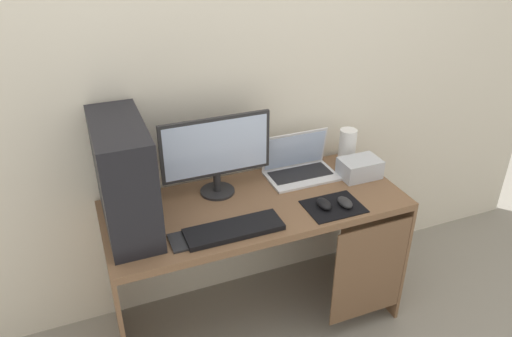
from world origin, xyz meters
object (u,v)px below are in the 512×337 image
object	(u,v)px
speaker	(347,146)
mouse_left	(324,204)
cell_phone	(178,242)
projector	(360,168)
pc_tower	(124,177)
monitor	(216,153)
laptop	(299,167)
mouse_right	(345,202)
keyboard	(234,229)

from	to	relation	value
speaker	mouse_left	distance (m)	0.49
mouse_left	cell_phone	distance (m)	0.68
speaker	cell_phone	xyz separation A→B (m)	(-1.01, -0.36, -0.09)
projector	cell_phone	distance (m)	1.01
pc_tower	speaker	xyz separation A→B (m)	(1.17, 0.16, -0.15)
monitor	mouse_left	bearing A→B (deg)	-36.55
pc_tower	projector	distance (m)	1.16
pc_tower	speaker	world-z (taller)	pc_tower
monitor	projector	distance (m)	0.74
laptop	speaker	size ratio (longest dim) A/B	1.86
laptop	speaker	xyz separation A→B (m)	(0.29, 0.03, 0.05)
mouse_right	keyboard	bearing A→B (deg)	179.47
projector	cell_phone	xyz separation A→B (m)	(-0.99, -0.20, -0.04)
monitor	mouse_right	xyz separation A→B (m)	(0.50, -0.33, -0.20)
laptop	speaker	distance (m)	0.30
pc_tower	cell_phone	bearing A→B (deg)	-51.66
mouse_left	cell_phone	bearing A→B (deg)	-179.24
monitor	speaker	distance (m)	0.75
laptop	projector	world-z (taller)	laptop
monitor	mouse_right	distance (m)	0.63
cell_phone	laptop	bearing A→B (deg)	25.04
mouse_right	projector	bearing A→B (deg)	45.53
speaker	mouse_left	world-z (taller)	speaker
laptop	speaker	world-z (taller)	laptop
pc_tower	mouse_right	size ratio (longest dim) A/B	5.17
monitor	laptop	world-z (taller)	monitor
laptop	mouse_left	distance (m)	0.33
speaker	mouse_right	xyz separation A→B (m)	(-0.23, -0.38, -0.07)
keyboard	mouse_right	world-z (taller)	mouse_right
speaker	keyboard	xyz separation A→B (m)	(-0.77, -0.37, -0.08)
pc_tower	monitor	size ratio (longest dim) A/B	0.95
pc_tower	keyboard	world-z (taller)	pc_tower
laptop	pc_tower	bearing A→B (deg)	-171.28
monitor	mouse_right	bearing A→B (deg)	-33.07
speaker	mouse_right	size ratio (longest dim) A/B	1.96
mouse_left	projector	bearing A→B (deg)	31.92
monitor	laptop	distance (m)	0.48
cell_phone	mouse_left	bearing A→B (deg)	0.76
projector	keyboard	size ratio (longest dim) A/B	0.48
pc_tower	projector	size ratio (longest dim) A/B	2.48
laptop	keyboard	distance (m)	0.59
projector	speaker	bearing A→B (deg)	82.87
speaker	cell_phone	distance (m)	1.07
pc_tower	mouse_left	world-z (taller)	pc_tower
monitor	cell_phone	xyz separation A→B (m)	(-0.27, -0.31, -0.21)
laptop	mouse_left	world-z (taller)	laptop
keyboard	cell_phone	xyz separation A→B (m)	(-0.24, 0.01, -0.01)
monitor	cell_phone	size ratio (longest dim) A/B	4.00
monitor	mouse_right	world-z (taller)	monitor
monitor	projector	world-z (taller)	monitor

